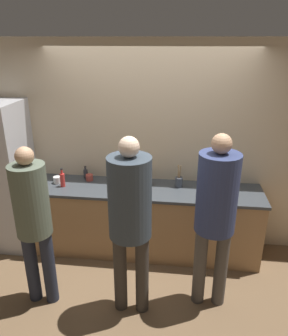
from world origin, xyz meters
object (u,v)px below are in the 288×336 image
at_px(bottle_red, 62,179).
at_px(bottle_green, 115,179).
at_px(person_left, 33,216).
at_px(person_center, 130,211).
at_px(utensil_crock, 179,181).
at_px(person_right, 216,207).
at_px(bottle_dark, 86,173).
at_px(cup_red, 89,177).
at_px(fruit_bowl, 138,183).
at_px(cup_white, 57,180).

bearing_deg(bottle_red, bottle_green, 7.34).
relative_size(person_left, person_center, 0.93).
bearing_deg(utensil_crock, person_left, -141.05).
xyz_separation_m(person_center, bottle_green, (-0.35, 1.03, -0.14)).
height_order(person_right, bottle_dark, person_right).
bearing_deg(cup_red, bottle_red, -140.94).
bearing_deg(person_center, utensil_crock, 69.30).
distance_m(bottle_red, cup_red, 0.36).
relative_size(person_center, fruit_bowl, 5.30).
bearing_deg(fruit_bowl, person_center, -85.88).
bearing_deg(utensil_crock, cup_white, -176.97).
xyz_separation_m(bottle_green, cup_white, (-0.75, 0.00, -0.06)).
xyz_separation_m(person_right, bottle_green, (-1.13, 0.84, -0.13)).
distance_m(person_center, bottle_red, 1.38).
bearing_deg(bottle_red, person_center, -43.48).
relative_size(fruit_bowl, bottle_green, 1.34).
distance_m(fruit_bowl, bottle_dark, 0.74).
xyz_separation_m(person_right, fruit_bowl, (-0.86, 0.87, -0.19)).
bearing_deg(bottle_dark, person_right, -33.70).
relative_size(fruit_bowl, bottle_red, 1.44).
relative_size(person_right, fruit_bowl, 5.29).
height_order(person_right, bottle_red, person_right).
xyz_separation_m(person_left, bottle_red, (-0.05, 0.94, -0.03)).
relative_size(fruit_bowl, cup_white, 3.81).
distance_m(person_right, fruit_bowl, 1.23).
xyz_separation_m(person_center, bottle_dark, (-0.79, 1.24, -0.18)).
bearing_deg(bottle_red, cup_white, 141.25).
bearing_deg(cup_red, person_left, -100.73).
bearing_deg(bottle_green, person_left, -120.04).
xyz_separation_m(bottle_dark, cup_white, (-0.31, -0.21, -0.02)).
relative_size(bottle_red, cup_red, 2.64).
relative_size(person_right, bottle_dark, 11.51).
relative_size(person_center, person_right, 1.00).
bearing_deg(cup_red, bottle_green, -20.56).
bearing_deg(bottle_red, bottle_dark, 55.24).
distance_m(fruit_bowl, cup_red, 0.66).
xyz_separation_m(bottle_red, cup_red, (0.27, 0.22, -0.06)).
relative_size(fruit_bowl, cup_red, 3.80).
bearing_deg(cup_white, bottle_green, -0.19).
height_order(utensil_crock, cup_white, utensil_crock).
xyz_separation_m(utensil_crock, bottle_dark, (-1.21, 0.13, -0.01)).
distance_m(utensil_crock, bottle_dark, 1.22).
distance_m(person_right, cup_red, 1.80).
distance_m(utensil_crock, bottle_red, 1.43).
relative_size(person_right, bottle_red, 7.62).
distance_m(person_right, bottle_green, 1.42).
distance_m(bottle_green, cup_red, 0.40).
xyz_separation_m(fruit_bowl, cup_red, (-0.65, 0.11, -0.01)).
xyz_separation_m(person_right, utensil_crock, (-0.36, 0.92, -0.16)).
relative_size(person_left, bottle_green, 6.57).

